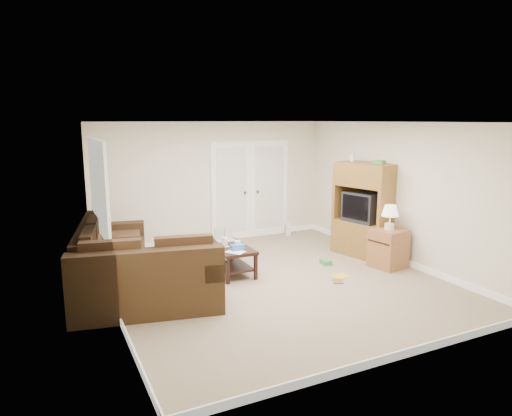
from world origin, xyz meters
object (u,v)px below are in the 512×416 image
coffee_table (229,257)px  side_cabinet (388,245)px  sectional_sofa (127,268)px  tv_armoire (364,209)px

coffee_table → side_cabinet: bearing=-20.0°
coffee_table → side_cabinet: side_cabinet is taller
coffee_table → sectional_sofa: bearing=-173.3°
sectional_sofa → coffee_table: size_ratio=2.93×
tv_armoire → side_cabinet: tv_armoire is taller
sectional_sofa → tv_armoire: 4.42m
coffee_table → side_cabinet: (2.59, -0.96, 0.14)m
sectional_sofa → side_cabinet: (4.32, -0.77, 0.03)m
sectional_sofa → side_cabinet: 4.38m
sectional_sofa → coffee_table: bearing=17.5°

